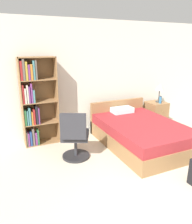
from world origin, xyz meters
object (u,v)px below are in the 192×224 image
Objects in this scene: bed at (139,132)px; water_bottle at (160,100)px; bookshelf at (34,101)px; nightstand at (156,113)px; table_lamp at (160,88)px; office_chair at (75,137)px.

water_bottle is (1.12, 0.73, 0.44)m from bed.
bookshelf reaches higher than nightstand.
nightstand is 1.29× the size of table_lamp.
table_lamp is at bearing 10.21° from nightstand.
table_lamp is at bearing 35.89° from bed.
bookshelf is 3.17m from nightstand.
bed is (1.98, -0.92, -0.68)m from bookshelf.
bookshelf is 1.22m from office_chair.
nightstand is 0.41m from water_bottle.
nightstand is at bearing 93.58° from water_bottle.
office_chair reaches higher than bed.
nightstand is at bearing 19.55° from office_chair.
office_chair is (-1.46, -0.07, 0.18)m from bed.
table_lamp is at bearing 19.32° from office_chair.
water_bottle reaches higher than nightstand.
water_bottle is (0.01, -0.12, 0.40)m from nightstand.
nightstand is 3.15× the size of water_bottle.
water_bottle is (3.11, -0.19, -0.23)m from bookshelf.
bookshelf is 2.29m from bed.
bed is 3.42× the size of nightstand.
bed is 1.40m from nightstand.
bed is 1.41m from water_bottle.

